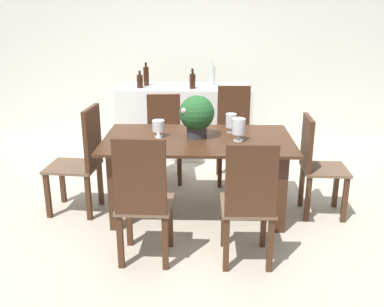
{
  "coord_description": "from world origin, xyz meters",
  "views": [
    {
      "loc": [
        0.06,
        -4.06,
        1.93
      ],
      "look_at": [
        -0.06,
        -0.07,
        0.59
      ],
      "focal_mm": 41.66,
      "sensor_mm": 36.0,
      "label": 1
    }
  ],
  "objects_px": {
    "chair_near_right": "(249,200)",
    "flower_centerpiece": "(197,115)",
    "crystal_vase_center_near": "(239,127)",
    "wine_bottle_dark": "(213,76)",
    "chair_far_left": "(164,133)",
    "dining_table": "(198,155)",
    "crystal_vase_left": "(158,126)",
    "wine_bottle_tall": "(140,81)",
    "wine_bottle_amber": "(146,76)",
    "wine_bottle_green": "(192,81)",
    "chair_near_left": "(143,197)",
    "kitchen_counter": "(184,121)",
    "chair_foot_end": "(316,162)",
    "chair_far_right": "(234,130)",
    "chair_head_end": "(83,157)",
    "crystal_vase_right": "(231,121)",
    "wine_glass": "(159,136)"
  },
  "relations": [
    {
      "from": "chair_near_right",
      "to": "chair_head_end",
      "type": "distance_m",
      "value": 1.74
    },
    {
      "from": "chair_head_end",
      "to": "kitchen_counter",
      "type": "bearing_deg",
      "value": 158.4
    },
    {
      "from": "chair_far_left",
      "to": "flower_centerpiece",
      "type": "distance_m",
      "value": 1.05
    },
    {
      "from": "chair_foot_end",
      "to": "chair_far_right",
      "type": "height_order",
      "value": "chair_far_right"
    },
    {
      "from": "kitchen_counter",
      "to": "wine_bottle_amber",
      "type": "height_order",
      "value": "wine_bottle_amber"
    },
    {
      "from": "chair_foot_end",
      "to": "crystal_vase_right",
      "type": "height_order",
      "value": "chair_foot_end"
    },
    {
      "from": "crystal_vase_center_near",
      "to": "wine_bottle_dark",
      "type": "distance_m",
      "value": 1.91
    },
    {
      "from": "chair_far_right",
      "to": "wine_bottle_dark",
      "type": "distance_m",
      "value": 1.04
    },
    {
      "from": "chair_head_end",
      "to": "wine_glass",
      "type": "distance_m",
      "value": 0.85
    },
    {
      "from": "chair_near_right",
      "to": "wine_bottle_tall",
      "type": "bearing_deg",
      "value": -66.18
    },
    {
      "from": "crystal_vase_right",
      "to": "wine_bottle_green",
      "type": "height_order",
      "value": "wine_bottle_green"
    },
    {
      "from": "chair_head_end",
      "to": "wine_bottle_tall",
      "type": "distance_m",
      "value": 1.72
    },
    {
      "from": "wine_glass",
      "to": "chair_near_right",
      "type": "bearing_deg",
      "value": -40.67
    },
    {
      "from": "wine_bottle_tall",
      "to": "wine_bottle_amber",
      "type": "xyz_separation_m",
      "value": [
        0.06,
        0.18,
        0.04
      ]
    },
    {
      "from": "wine_bottle_tall",
      "to": "chair_near_left",
      "type": "bearing_deg",
      "value": -81.89
    },
    {
      "from": "chair_head_end",
      "to": "chair_near_left",
      "type": "distance_m",
      "value": 1.14
    },
    {
      "from": "wine_bottle_dark",
      "to": "dining_table",
      "type": "bearing_deg",
      "value": -94.94
    },
    {
      "from": "wine_bottle_green",
      "to": "kitchen_counter",
      "type": "bearing_deg",
      "value": 125.17
    },
    {
      "from": "chair_far_left",
      "to": "crystal_vase_left",
      "type": "bearing_deg",
      "value": -92.62
    },
    {
      "from": "wine_bottle_amber",
      "to": "kitchen_counter",
      "type": "bearing_deg",
      "value": -6.0
    },
    {
      "from": "chair_near_left",
      "to": "kitchen_counter",
      "type": "distance_m",
      "value": 2.67
    },
    {
      "from": "wine_bottle_tall",
      "to": "wine_bottle_amber",
      "type": "bearing_deg",
      "value": 71.77
    },
    {
      "from": "dining_table",
      "to": "chair_foot_end",
      "type": "distance_m",
      "value": 1.11
    },
    {
      "from": "dining_table",
      "to": "crystal_vase_left",
      "type": "bearing_deg",
      "value": 174.32
    },
    {
      "from": "dining_table",
      "to": "flower_centerpiece",
      "type": "height_order",
      "value": "flower_centerpiece"
    },
    {
      "from": "dining_table",
      "to": "flower_centerpiece",
      "type": "relative_size",
      "value": 4.45
    },
    {
      "from": "chair_far_right",
      "to": "crystal_vase_center_near",
      "type": "height_order",
      "value": "chair_far_right"
    },
    {
      "from": "flower_centerpiece",
      "to": "wine_bottle_green",
      "type": "height_order",
      "value": "wine_bottle_green"
    },
    {
      "from": "chair_near_right",
      "to": "dining_table",
      "type": "bearing_deg",
      "value": -67.44
    },
    {
      "from": "flower_centerpiece",
      "to": "kitchen_counter",
      "type": "relative_size",
      "value": 0.23
    },
    {
      "from": "chair_foot_end",
      "to": "chair_far_left",
      "type": "height_order",
      "value": "chair_far_left"
    },
    {
      "from": "chair_near_right",
      "to": "wine_bottle_green",
      "type": "relative_size",
      "value": 4.08
    },
    {
      "from": "chair_near_right",
      "to": "chair_foot_end",
      "type": "relative_size",
      "value": 1.06
    },
    {
      "from": "dining_table",
      "to": "crystal_vase_right",
      "type": "relative_size",
      "value": 9.52
    },
    {
      "from": "chair_far_left",
      "to": "wine_bottle_dark",
      "type": "relative_size",
      "value": 3.32
    },
    {
      "from": "crystal_vase_center_near",
      "to": "wine_bottle_tall",
      "type": "distance_m",
      "value": 2.03
    },
    {
      "from": "crystal_vase_center_near",
      "to": "wine_bottle_tall",
      "type": "xyz_separation_m",
      "value": [
        -1.12,
        1.68,
        0.13
      ]
    },
    {
      "from": "chair_near_right",
      "to": "chair_near_left",
      "type": "xyz_separation_m",
      "value": [
        -0.79,
        0.0,
        0.02
      ]
    },
    {
      "from": "dining_table",
      "to": "crystal_vase_center_near",
      "type": "xyz_separation_m",
      "value": [
        0.37,
        -0.07,
        0.29
      ]
    },
    {
      "from": "wine_bottle_dark",
      "to": "chair_near_left",
      "type": "bearing_deg",
      "value": -101.43
    },
    {
      "from": "chair_near_right",
      "to": "chair_foot_end",
      "type": "bearing_deg",
      "value": -128.14
    },
    {
      "from": "kitchen_counter",
      "to": "wine_bottle_tall",
      "type": "distance_m",
      "value": 0.79
    },
    {
      "from": "chair_near_left",
      "to": "chair_head_end",
      "type": "bearing_deg",
      "value": -50.97
    },
    {
      "from": "wine_bottle_green",
      "to": "chair_near_left",
      "type": "bearing_deg",
      "value": -96.88
    },
    {
      "from": "chair_near_right",
      "to": "chair_far_left",
      "type": "xyz_separation_m",
      "value": [
        -0.79,
        1.83,
        -0.02
      ]
    },
    {
      "from": "crystal_vase_center_near",
      "to": "crystal_vase_right",
      "type": "xyz_separation_m",
      "value": [
        -0.05,
        0.29,
        -0.02
      ]
    },
    {
      "from": "wine_bottle_green",
      "to": "chair_near_right",
      "type": "bearing_deg",
      "value": -78.94
    },
    {
      "from": "dining_table",
      "to": "wine_bottle_amber",
      "type": "bearing_deg",
      "value": 111.33
    },
    {
      "from": "chair_head_end",
      "to": "crystal_vase_left",
      "type": "relative_size",
      "value": 6.5
    },
    {
      "from": "chair_near_right",
      "to": "flower_centerpiece",
      "type": "relative_size",
      "value": 2.58
    }
  ]
}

